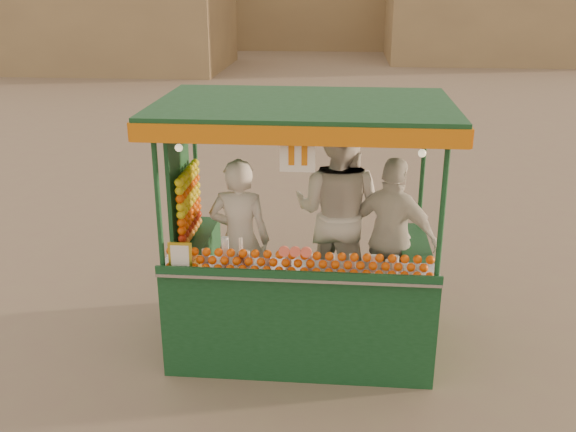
# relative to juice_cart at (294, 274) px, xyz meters

# --- Properties ---
(ground) EXTENTS (90.00, 90.00, 0.00)m
(ground) POSITION_rel_juice_cart_xyz_m (-0.28, -0.08, -0.76)
(ground) COLOR #735F52
(ground) RESTS_ON ground
(juice_cart) EXTENTS (2.59, 1.68, 2.35)m
(juice_cart) POSITION_rel_juice_cart_xyz_m (0.00, 0.00, 0.00)
(juice_cart) COLOR #103C1A
(juice_cart) RESTS_ON ground
(vendor_left) EXTENTS (0.59, 0.41, 1.57)m
(vendor_left) POSITION_rel_juice_cart_xyz_m (-0.52, 0.08, 0.29)
(vendor_left) COLOR silver
(vendor_left) RESTS_ON ground
(vendor_middle) EXTENTS (1.12, 1.00, 1.90)m
(vendor_middle) POSITION_rel_juice_cart_xyz_m (0.39, 0.46, 0.46)
(vendor_middle) COLOR silver
(vendor_middle) RESTS_ON ground
(vendor_right) EXTENTS (0.99, 0.76, 1.56)m
(vendor_right) POSITION_rel_juice_cart_xyz_m (0.90, 0.25, 0.29)
(vendor_right) COLOR silver
(vendor_right) RESTS_ON ground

